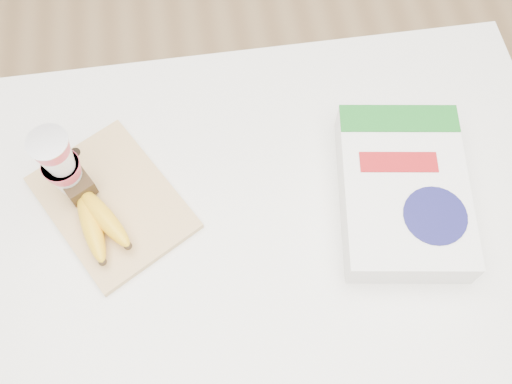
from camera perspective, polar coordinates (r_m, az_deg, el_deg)
room at (r=0.65m, az=-7.07°, el=4.13°), size 4.00×4.00×4.00m
table at (r=1.46m, az=-3.23°, el=-12.92°), size 1.31×0.87×0.98m
cutting_board at (r=1.05m, az=-14.18°, el=-1.02°), size 0.31×0.34×0.01m
bananas at (r=1.01m, az=-15.87°, el=-2.26°), size 0.13×0.18×0.05m
yogurt_stack at (r=1.00m, az=-19.04°, el=2.74°), size 0.07×0.07×0.16m
cereal_box at (r=1.03m, az=14.47°, el=0.12°), size 0.26×0.34×0.07m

